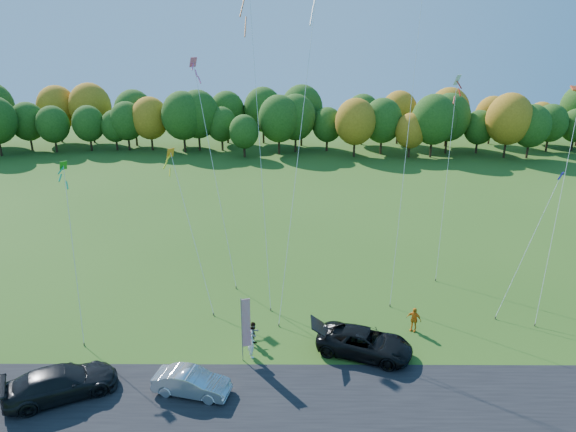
{
  "coord_description": "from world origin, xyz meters",
  "views": [
    {
      "loc": [
        0.14,
        -26.98,
        19.01
      ],
      "look_at": [
        0.0,
        6.0,
        7.0
      ],
      "focal_mm": 32.0,
      "sensor_mm": 36.0,
      "label": 1
    }
  ],
  "objects_px": {
    "person_east": "(414,319)",
    "feather_flag": "(245,322)",
    "black_suv": "(365,343)",
    "silver_sedan": "(192,382)"
  },
  "relations": [
    {
      "from": "silver_sedan",
      "to": "person_east",
      "type": "distance_m",
      "value": 15.08
    },
    {
      "from": "black_suv",
      "to": "person_east",
      "type": "xyz_separation_m",
      "value": [
        3.63,
        2.63,
        0.05
      ]
    },
    {
      "from": "black_suv",
      "to": "silver_sedan",
      "type": "distance_m",
      "value": 10.71
    },
    {
      "from": "silver_sedan",
      "to": "person_east",
      "type": "bearing_deg",
      "value": -52.11
    },
    {
      "from": "person_east",
      "to": "feather_flag",
      "type": "xyz_separation_m",
      "value": [
        -10.92,
        -3.26,
        1.76
      ]
    },
    {
      "from": "silver_sedan",
      "to": "person_east",
      "type": "height_order",
      "value": "person_east"
    },
    {
      "from": "person_east",
      "to": "silver_sedan",
      "type": "bearing_deg",
      "value": -122.16
    },
    {
      "from": "black_suv",
      "to": "person_east",
      "type": "relative_size",
      "value": 3.39
    },
    {
      "from": "black_suv",
      "to": "feather_flag",
      "type": "relative_size",
      "value": 1.37
    },
    {
      "from": "person_east",
      "to": "feather_flag",
      "type": "relative_size",
      "value": 0.4
    }
  ]
}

